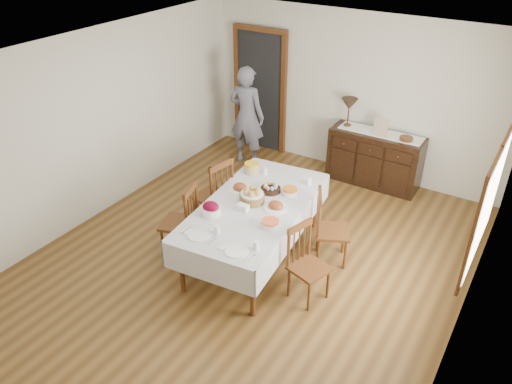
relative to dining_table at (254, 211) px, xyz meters
The scene contains 26 objects.
ground 0.70m from the dining_table, 84.05° to the right, with size 6.00×6.00×0.00m, color brown.
room_shell 1.02m from the dining_table, 111.53° to the left, with size 5.02×6.02×2.65m.
dining_table is the anchor object (origin of this frame).
chair_left_near 0.93m from the dining_table, 151.58° to the right, with size 0.53×0.53×1.02m.
chair_left_far 0.86m from the dining_table, 161.45° to the left, with size 0.52×0.52×1.08m.
chair_right_near 0.97m from the dining_table, 19.30° to the right, with size 0.49×0.49×0.94m.
chair_right_far 0.94m from the dining_table, 27.26° to the left, with size 0.55×0.55×0.99m.
sideboard 2.72m from the dining_table, 77.35° to the left, with size 1.45×0.53×0.87m.
person 2.68m from the dining_table, 124.88° to the left, with size 0.57×0.37×1.83m, color slate.
bread_basket 0.18m from the dining_table, 144.81° to the left, with size 0.31×0.31×0.18m.
egg_basket 0.40m from the dining_table, 88.68° to the left, with size 0.26×0.26×0.11m.
ham_platter_a 0.42m from the dining_table, 149.27° to the left, with size 0.30×0.30×0.11m.
ham_platter_b 0.30m from the dining_table, 14.64° to the left, with size 0.30×0.30×0.11m.
beet_bowl 0.58m from the dining_table, 124.91° to the right, with size 0.23×0.23×0.17m.
carrot_bowl 0.53m from the dining_table, 60.31° to the left, with size 0.19×0.19×0.09m.
pineapple_bowl 0.84m from the dining_table, 124.45° to the left, with size 0.22×0.22×0.14m.
casserole_dish 0.52m from the dining_table, 36.52° to the right, with size 0.22×0.22×0.08m.
butter_dish 0.22m from the dining_table, 107.90° to the right, with size 0.15×0.10×0.07m.
setting_left 0.85m from the dining_table, 99.19° to the right, with size 0.43×0.31×0.10m.
setting_right 0.94m from the dining_table, 65.33° to the right, with size 0.43×0.31×0.10m.
glass_far_a 0.80m from the dining_table, 111.57° to the left, with size 0.06×0.06×0.09m.
glass_far_b 0.88m from the dining_table, 66.80° to the left, with size 0.06×0.06×0.10m.
runner 2.76m from the dining_table, 76.86° to the left, with size 1.30×0.35×0.01m.
table_lamp 2.72m from the dining_table, 88.43° to the left, with size 0.26×0.26×0.46m.
picture_frame 2.66m from the dining_table, 75.85° to the left, with size 0.22×0.08×0.28m.
deco_bowl 2.82m from the dining_table, 68.31° to the left, with size 0.20×0.20×0.06m.
Camera 1 is at (2.75, -4.29, 4.02)m, focal length 35.00 mm.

